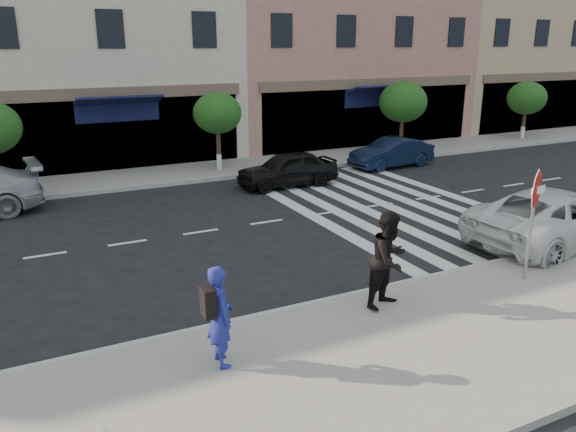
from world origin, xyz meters
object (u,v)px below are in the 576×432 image
at_px(stop_sign, 535,200).
at_px(photographer, 220,316).
at_px(car_far_right, 392,153).
at_px(car_near_right, 558,217).
at_px(car_far_mid, 287,169).
at_px(walker, 389,259).

xyz_separation_m(stop_sign, photographer, (-6.98, -0.21, -0.93)).
xyz_separation_m(photographer, car_far_right, (11.65, 11.32, -0.37)).
xyz_separation_m(stop_sign, car_near_right, (2.87, 1.55, -1.19)).
bearing_deg(photographer, car_far_right, -44.82).
relative_size(photographer, car_far_right, 0.45).
height_order(car_near_right, car_far_mid, car_near_right).
bearing_deg(car_far_mid, walker, -15.67).
distance_m(car_far_mid, car_far_right, 5.43).
bearing_deg(car_far_right, car_near_right, -14.73).
distance_m(car_near_right, car_far_mid, 9.30).
distance_m(stop_sign, walker, 3.51).
distance_m(photographer, car_near_right, 10.01).
bearing_deg(car_far_mid, car_far_right, 99.90).
bearing_deg(photographer, stop_sign, -87.24).
bearing_deg(stop_sign, photographer, 173.75).
relative_size(photographer, car_near_right, 0.32).
bearing_deg(car_far_right, walker, -40.86).
bearing_deg(car_near_right, stop_sign, 113.43).
height_order(photographer, walker, walker).
distance_m(stop_sign, car_far_right, 12.11).
bearing_deg(walker, photographer, 168.13).
xyz_separation_m(photographer, walker, (3.58, 0.52, 0.12)).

